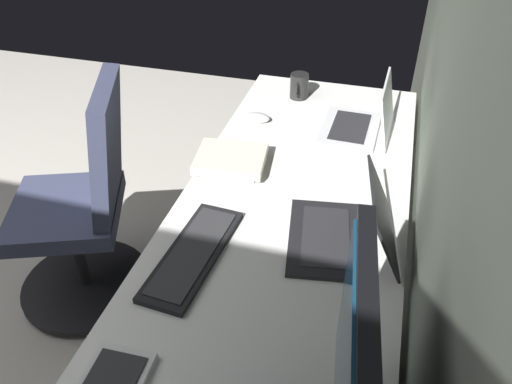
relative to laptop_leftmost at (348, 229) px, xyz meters
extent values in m
cube|color=slate|center=(0.31, 0.24, 0.52)|extent=(4.74, 0.10, 2.60)
cube|color=white|center=(0.12, -0.19, -0.06)|extent=(2.39, 0.73, 0.03)
cylinder|color=silver|center=(-1.01, -0.50, -0.43)|extent=(0.05, 0.05, 0.70)
cylinder|color=silver|center=(-1.01, 0.11, -0.43)|extent=(0.05, 0.05, 0.70)
cube|color=silver|center=(0.34, -0.42, -0.43)|extent=(0.37, 0.01, 0.61)
cube|color=black|center=(0.01, -0.06, -0.04)|extent=(0.36, 0.27, 0.01)
cube|color=#262628|center=(0.01, -0.06, -0.03)|extent=(0.28, 0.18, 0.00)
cube|color=black|center=(-0.01, 0.09, 0.06)|extent=(0.34, 0.14, 0.19)
cube|color=#4C1960|center=(-0.01, 0.09, 0.06)|extent=(0.31, 0.12, 0.16)
cube|color=silver|center=(-0.66, -0.07, -0.04)|extent=(0.31, 0.23, 0.01)
cube|color=#262628|center=(-0.66, -0.07, -0.03)|extent=(0.24, 0.15, 0.00)
cube|color=silver|center=(-0.65, 0.06, 0.07)|extent=(0.30, 0.06, 0.20)
cube|color=#19234C|center=(-0.65, 0.06, 0.07)|extent=(0.27, 0.05, 0.17)
cube|color=black|center=(0.18, -0.41, -0.04)|extent=(0.43, 0.17, 0.02)
cube|color=#2D2D30|center=(0.18, -0.41, -0.03)|extent=(0.39, 0.14, 0.00)
ellipsoid|color=silver|center=(-0.63, -0.45, -0.03)|extent=(0.06, 0.10, 0.03)
cube|color=beige|center=(-0.28, -0.45, -0.04)|extent=(0.18, 0.21, 0.02)
cube|color=beige|center=(-0.28, -0.45, -0.01)|extent=(0.23, 0.26, 0.03)
cylinder|color=black|center=(-0.88, -0.33, 0.01)|extent=(0.08, 0.08, 0.11)
torus|color=black|center=(-0.83, -0.33, 0.01)|extent=(0.06, 0.01, 0.06)
cube|color=#383D56|center=(-0.18, -1.12, -0.32)|extent=(0.56, 0.55, 0.07)
cube|color=#383D56|center=(-0.26, -0.92, -0.03)|extent=(0.42, 0.26, 0.50)
cylinder|color=black|center=(-0.18, -1.12, -0.54)|extent=(0.05, 0.05, 0.37)
cylinder|color=black|center=(-0.18, -1.12, -0.74)|extent=(0.56, 0.56, 0.03)
camera|label=1|loc=(1.14, 0.04, 0.97)|focal=35.66mm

